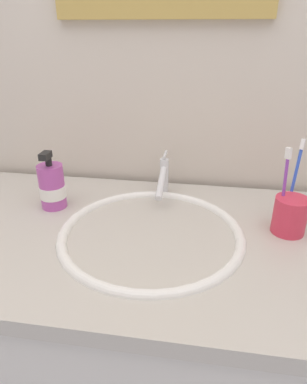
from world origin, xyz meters
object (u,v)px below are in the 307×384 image
at_px(toothbrush_purple, 285,184).
at_px(toothbrush_blue, 295,177).
at_px(soap_dispenser, 52,187).
at_px(faucet, 163,177).
at_px(toothbrush_cup, 290,215).

bearing_deg(toothbrush_purple, toothbrush_blue, 50.71).
xyz_separation_m(toothbrush_blue, soap_dispenser, (-0.58, -0.01, -0.06)).
relative_size(faucet, soap_dispenser, 1.02).
bearing_deg(faucet, toothbrush_blue, -16.73).
relative_size(faucet, toothbrush_blue, 0.79).
bearing_deg(toothbrush_blue, soap_dispenser, -178.61).
height_order(toothbrush_blue, toothbrush_purple, toothbrush_blue).
relative_size(toothbrush_cup, toothbrush_blue, 0.43).
xyz_separation_m(faucet, toothbrush_purple, (0.29, -0.13, 0.06)).
xyz_separation_m(toothbrush_blue, toothbrush_purple, (-0.03, -0.03, -0.00)).
xyz_separation_m(toothbrush_cup, toothbrush_blue, (0.01, 0.05, 0.07)).
distance_m(faucet, toothbrush_cup, 0.34).
height_order(toothbrush_cup, toothbrush_blue, toothbrush_blue).
xyz_separation_m(toothbrush_cup, toothbrush_purple, (-0.02, 0.01, 0.07)).
xyz_separation_m(faucet, toothbrush_cup, (0.31, -0.14, -0.01)).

